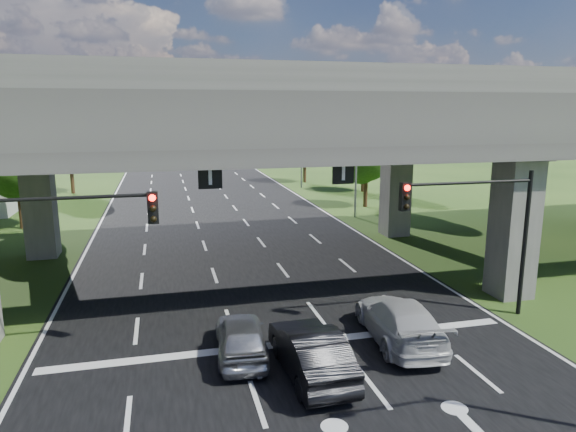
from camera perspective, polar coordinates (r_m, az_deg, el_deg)
name	(u,v)px	position (r m, az deg, el deg)	size (l,w,h in m)	color
ground	(317,396)	(16.19, 3.22, -19.31)	(160.00, 160.00, 0.00)	#254014
road	(256,285)	(25.03, -3.56, -7.71)	(18.00, 120.00, 0.03)	black
overpass	(247,118)	(25.58, -4.61, 10.76)	(80.00, 15.00, 10.00)	#312F2C
signal_right	(480,218)	(21.35, 20.59, -0.25)	(5.76, 0.54, 6.00)	black
signal_left	(47,243)	(18.05, -25.22, -2.72)	(5.76, 0.54, 6.00)	black
streetlight_far	(352,143)	(39.95, 7.12, 8.08)	(3.38, 0.25, 10.00)	gray
streetlight_beyond	(298,133)	(55.16, 1.11, 9.16)	(3.38, 0.25, 10.00)	gray
tree_left_near	(17,161)	(40.59, -27.93, 5.41)	(4.50, 4.50, 7.80)	black
tree_left_mid	(3,161)	(49.11, -29.08, 5.41)	(3.91, 3.90, 6.76)	black
tree_left_far	(69,142)	(56.02, -23.11, 7.55)	(4.80, 4.80, 8.32)	black
tree_right_near	(367,155)	(44.84, 8.78, 6.69)	(4.20, 4.20, 7.28)	black
tree_right_mid	(364,151)	(53.38, 8.46, 7.15)	(3.91, 3.90, 6.76)	black
tree_right_far	(305,141)	(59.59, 1.93, 8.36)	(4.50, 4.50, 7.80)	black
car_silver	(241,336)	(18.08, -5.24, -13.18)	(1.68, 4.17, 1.42)	#9EA0A6
car_dark	(310,351)	(16.86, 2.51, -14.77)	(1.67, 4.80, 1.58)	black
car_white	(399,320)	(19.51, 12.28, -11.26)	(2.18, 5.37, 1.56)	#B3B3B3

